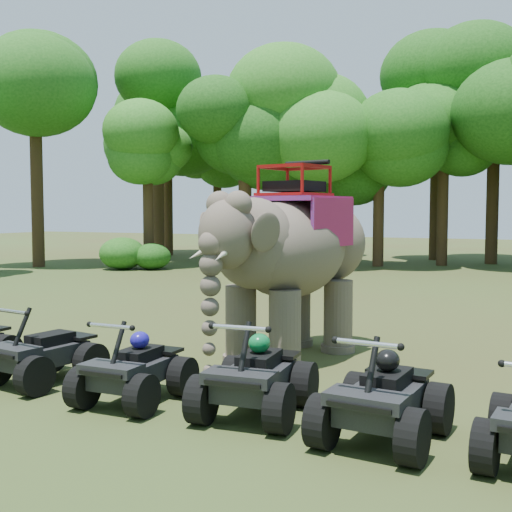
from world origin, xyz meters
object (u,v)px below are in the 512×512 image
object	(u,v)px
elephant	(292,259)
atv_1	(43,344)
atv_4	(383,386)
atv_3	(255,366)
atv_2	(134,360)

from	to	relation	value
elephant	atv_1	bearing A→B (deg)	-118.92
atv_1	atv_4	xyz separation A→B (m)	(5.54, -0.28, 0.03)
atv_4	elephant	bearing A→B (deg)	130.45
elephant	atv_3	size ratio (longest dim) A/B	2.44
atv_1	atv_4	distance (m)	5.54
elephant	atv_1	xyz separation A→B (m)	(-2.91, -3.36, -1.20)
atv_4	atv_1	bearing A→B (deg)	-178.21
atv_1	atv_2	size ratio (longest dim) A/B	1.03
elephant	atv_3	distance (m)	3.69
atv_2	atv_3	bearing A→B (deg)	5.66
atv_2	atv_1	bearing A→B (deg)	171.89
atv_4	atv_3	bearing A→B (deg)	176.90
atv_1	atv_3	xyz separation A→B (m)	(3.75, -0.04, 0.03)
atv_2	atv_4	bearing A→B (deg)	-1.47
atv_2	atv_4	distance (m)	3.60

